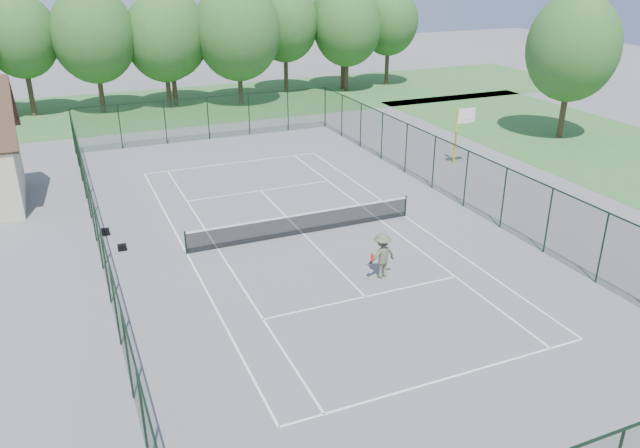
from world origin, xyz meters
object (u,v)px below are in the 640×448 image
(basketball_goal, at_px, (462,124))
(sports_bag_a, at_px, (105,232))
(tennis_net, at_px, (303,223))
(tennis_player, at_px, (382,256))

(basketball_goal, xyz_separation_m, sports_bag_a, (-21.43, -2.49, -2.41))
(sports_bag_a, bearing_deg, tennis_net, -19.09)
(tennis_net, height_order, tennis_player, tennis_player)
(tennis_player, bearing_deg, basketball_goal, 44.23)
(tennis_net, distance_m, tennis_player, 5.38)
(basketball_goal, bearing_deg, sports_bag_a, -173.37)
(tennis_net, relative_size, tennis_player, 5.23)
(tennis_net, height_order, basketball_goal, basketball_goal)
(basketball_goal, distance_m, sports_bag_a, 21.71)
(tennis_net, xyz_separation_m, basketball_goal, (12.87, 6.03, 1.99))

